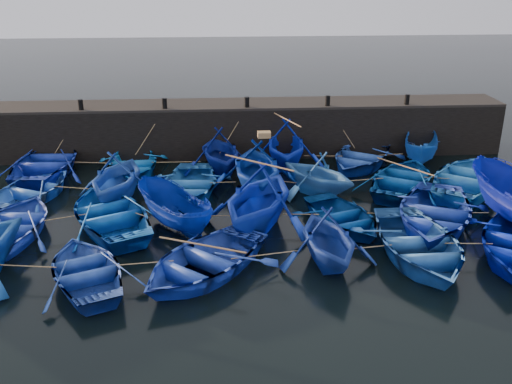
{
  "coord_description": "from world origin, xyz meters",
  "views": [
    {
      "loc": [
        -1.48,
        -17.84,
        9.24
      ],
      "look_at": [
        0.0,
        3.2,
        0.7
      ],
      "focal_mm": 40.0,
      "sensor_mm": 36.0,
      "label": 1
    }
  ],
  "objects": [
    {
      "name": "boat_0",
      "position": [
        -9.43,
        7.95,
        0.58
      ],
      "size": [
        4.34,
        5.85,
        1.17
      ],
      "primitive_type": "imported",
      "rotation": [
        0.0,
        0.0,
        3.09
      ],
      "color": "navy",
      "rests_on": "ground"
    },
    {
      "name": "boat_11",
      "position": [
        6.53,
        4.77,
        0.52
      ],
      "size": [
        5.68,
        6.14,
        1.04
      ],
      "primitive_type": "imported",
      "rotation": [
        0.0,
        0.0,
        2.59
      ],
      "color": "navy",
      "rests_on": "ground"
    },
    {
      "name": "boat_15",
      "position": [
        -3.16,
        1.35,
        0.81
      ],
      "size": [
        3.69,
        4.32,
        1.61
      ],
      "primitive_type": "imported",
      "rotation": [
        0.0,
        0.0,
        3.75
      ],
      "color": "navy",
      "rests_on": "ground"
    },
    {
      "name": "boat_7",
      "position": [
        -5.63,
        4.33,
        1.11
      ],
      "size": [
        4.36,
        4.82,
        2.23
      ],
      "primitive_type": "imported",
      "rotation": [
        0.0,
        0.0,
        2.96
      ],
      "color": "#1D46A2",
      "rests_on": "ground"
    },
    {
      "name": "boat_3",
      "position": [
        1.75,
        8.07,
        1.17
      ],
      "size": [
        4.23,
        4.79,
        2.35
      ],
      "primitive_type": "imported",
      "rotation": [
        0.0,
        0.0,
        -0.09
      ],
      "color": "#0925D2",
      "rests_on": "ground"
    },
    {
      "name": "boat_9",
      "position": [
        0.15,
        4.77,
        1.25
      ],
      "size": [
        4.21,
        4.85,
        2.5
      ],
      "primitive_type": "imported",
      "rotation": [
        0.0,
        0.0,
        3.17
      ],
      "color": "navy",
      "rests_on": "ground"
    },
    {
      "name": "boat_17",
      "position": [
        3.11,
        1.2,
        0.43
      ],
      "size": [
        4.22,
        4.94,
        0.87
      ],
      "primitive_type": "imported",
      "rotation": [
        0.0,
        0.0,
        0.34
      ],
      "color": "navy",
      "rests_on": "ground"
    },
    {
      "name": "boat_16",
      "position": [
        -0.04,
        1.32,
        1.28
      ],
      "size": [
        5.85,
        6.18,
        2.56
      ],
      "primitive_type": "imported",
      "rotation": [
        0.0,
        0.0,
        -0.44
      ],
      "color": "#0B27AB",
      "rests_on": "ground"
    },
    {
      "name": "boat_21",
      "position": [
        -5.62,
        -2.14,
        0.45
      ],
      "size": [
        4.52,
        5.17,
        0.89
      ],
      "primitive_type": "imported",
      "rotation": [
        0.0,
        0.0,
        3.54
      ],
      "color": "#1F3F96",
      "rests_on": "ground"
    },
    {
      "name": "quay_top",
      "position": [
        0.0,
        10.5,
        2.56
      ],
      "size": [
        26.0,
        2.5,
        0.12
      ],
      "primitive_type": "cube",
      "color": "black",
      "rests_on": "quay_wall"
    },
    {
      "name": "bollard_0",
      "position": [
        -8.0,
        9.6,
        2.87
      ],
      "size": [
        0.24,
        0.24,
        0.5
      ],
      "primitive_type": "cylinder",
      "color": "black",
      "rests_on": "quay_top"
    },
    {
      "name": "boat_18",
      "position": [
        6.48,
        0.98,
        0.58
      ],
      "size": [
        5.99,
        6.79,
        1.17
      ],
      "primitive_type": "imported",
      "rotation": [
        0.0,
        0.0,
        -0.43
      ],
      "color": "navy",
      "rests_on": "ground"
    },
    {
      "name": "bollard_1",
      "position": [
        -4.0,
        9.6,
        2.87
      ],
      "size": [
        0.24,
        0.24,
        0.5
      ],
      "primitive_type": "cylinder",
      "color": "black",
      "rests_on": "quay_top"
    },
    {
      "name": "bollard_3",
      "position": [
        4.0,
        9.6,
        2.87
      ],
      "size": [
        0.24,
        0.24,
        0.5
      ],
      "primitive_type": "cylinder",
      "color": "black",
      "rests_on": "quay_top"
    },
    {
      "name": "wooden_crate",
      "position": [
        0.45,
        4.77,
        2.61
      ],
      "size": [
        0.54,
        0.4,
        0.23
      ],
      "primitive_type": "cube",
      "color": "olive",
      "rests_on": "boat_9"
    },
    {
      "name": "bollard_2",
      "position": [
        0.0,
        9.6,
        2.87
      ],
      "size": [
        0.24,
        0.24,
        0.5
      ],
      "primitive_type": "cylinder",
      "color": "black",
      "rests_on": "quay_top"
    },
    {
      "name": "boat_6",
      "position": [
        -9.21,
        4.77,
        0.45
      ],
      "size": [
        4.71,
        5.28,
        0.9
      ],
      "primitive_type": "imported",
      "rotation": [
        0.0,
        0.0,
        2.69
      ],
      "color": "blue",
      "rests_on": "ground"
    },
    {
      "name": "boat_13",
      "position": [
        -8.87,
        1.29,
        0.49
      ],
      "size": [
        3.82,
        5.04,
        0.98
      ],
      "primitive_type": "imported",
      "rotation": [
        0.0,
        0.0,
        3.05
      ],
      "color": "#203DA5",
      "rests_on": "ground"
    },
    {
      "name": "boat_1",
      "position": [
        -5.48,
        7.58,
        0.49
      ],
      "size": [
        3.84,
        5.06,
        0.99
      ],
      "primitive_type": "imported",
      "rotation": [
        0.0,
        0.0,
        0.1
      ],
      "color": "blue",
      "rests_on": "ground"
    },
    {
      "name": "boat_14",
      "position": [
        -5.53,
        1.83,
        0.55
      ],
      "size": [
        5.75,
        6.47,
        1.11
      ],
      "primitive_type": "imported",
      "rotation": [
        0.0,
        0.0,
        3.59
      ],
      "color": "#094496",
      "rests_on": "ground"
    },
    {
      "name": "boat_12",
      "position": [
        9.37,
        4.52,
        0.59
      ],
      "size": [
        6.65,
        6.96,
        1.18
      ],
      "primitive_type": "imported",
      "rotation": [
        0.0,
        0.0,
        2.49
      ],
      "color": "blue",
      "rests_on": "ground"
    },
    {
      "name": "boat_10",
      "position": [
        2.71,
        4.49,
        0.98
      ],
      "size": [
        4.86,
        4.91,
        1.96
      ],
      "primitive_type": "imported",
      "rotation": [
        0.0,
        0.0,
        3.86
      ],
      "color": "#2D66B2",
      "rests_on": "ground"
    },
    {
      "name": "ground",
      "position": [
        0.0,
        0.0,
        0.0
      ],
      "size": [
        120.0,
        120.0,
        0.0
      ],
      "primitive_type": "plane",
      "color": "black",
      "rests_on": "ground"
    },
    {
      "name": "boat_8",
      "position": [
        -2.73,
        4.75,
        0.5
      ],
      "size": [
        3.83,
        5.09,
        1.0
      ],
      "primitive_type": "imported",
      "rotation": [
        0.0,
        0.0,
        -0.08
      ],
      "color": "blue",
      "rests_on": "ground"
    },
    {
      "name": "boat_5",
      "position": [
        8.43,
        8.05,
        0.81
      ],
      "size": [
        2.91,
        4.5,
        1.63
      ],
      "primitive_type": "imported",
      "rotation": [
        0.0,
        0.0,
        -0.34
      ],
      "color": "#154B9A",
      "rests_on": "ground"
    },
    {
      "name": "boat_24",
      "position": [
        5.09,
        -1.41,
        0.56
      ],
      "size": [
        3.99,
        5.51,
        1.13
      ],
      "primitive_type": "imported",
      "rotation": [
        0.0,
        0.0,
        0.02
      ],
      "color": "#205393",
      "rests_on": "ground"
    },
    {
      "name": "mooring_ropes",
      "position": [
        -0.37,
        4.95,
        0.87
      ],
      "size": [
        18.0,
        11.69,
        2.1
      ],
      "color": "tan",
      "rests_on": "ground"
    },
    {
      "name": "boat_2",
      "position": [
        -1.4,
        7.53,
        1.07
      ],
      "size": [
        4.12,
        4.59,
        2.15
      ],
      "primitive_type": "imported",
      "rotation": [
        0.0,
        0.0,
        0.16
      ],
      "color": "navy",
      "rests_on": "ground"
    },
    {
      "name": "boat_23",
      "position": [
        1.99,
        -1.57,
        0.98
      ],
      "size": [
        3.67,
        4.11,
        1.96
      ],
      "primitive_type": "imported",
      "rotation": [
        0.0,
        0.0,
        0.13
      ],
      "color": "navy",
      "rests_on": "ground"
    },
    {
      "name": "boat_22",
      "position": [
        -2.05,
        -1.98,
        0.52
      ],
      "size": [
        6.01,
        6.18,
        1.05
      ],
      "primitive_type": "imported",
      "rotation": [
        0.0,
        0.0,
        -0.7
      ],
      "color": "#1F3CAA",
      "rests_on": "ground"
    },
    {
      "name": "boat_4",
      "position": [
        5.39,
        7.88,
        0.52
      ],
      "size": [
        5.75,
        6.19,
        1.05
      ],
      "primitive_type": "imported",
      "rotation": [
        0.0,
        0.0,
        -0.57
      ],
      "color": "navy",
      "rests_on": "ground"
    },
    {
      "name": "bollard_4",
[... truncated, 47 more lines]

